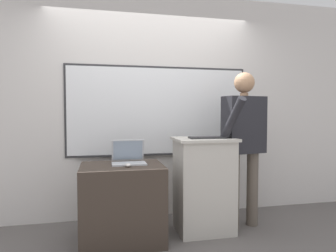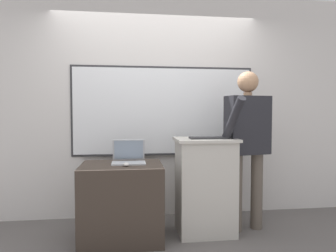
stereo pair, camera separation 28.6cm
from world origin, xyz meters
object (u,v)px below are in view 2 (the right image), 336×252
at_px(lectern_podium, 205,185).
at_px(laptop, 129,156).
at_px(side_desk, 122,202).
at_px(computer_mouse_by_laptop, 126,164).
at_px(computer_mouse_by_keyboard, 230,137).
at_px(wireless_keyboard, 208,138).
at_px(person_presenter, 247,137).

height_order(lectern_podium, laptop, lectern_podium).
xyz_separation_m(side_desk, laptop, (0.07, 0.08, 0.46)).
bearing_deg(lectern_podium, computer_mouse_by_laptop, -167.63).
relative_size(laptop, computer_mouse_by_keyboard, 3.41).
relative_size(wireless_keyboard, computer_mouse_by_laptop, 3.91).
relative_size(lectern_podium, computer_mouse_by_laptop, 10.21).
distance_m(lectern_podium, person_presenter, 0.70).
xyz_separation_m(wireless_keyboard, computer_mouse_by_laptop, (-0.85, -0.12, -0.24)).
bearing_deg(person_presenter, computer_mouse_by_laptop, 178.79).
bearing_deg(laptop, computer_mouse_by_laptop, -96.72).
xyz_separation_m(lectern_podium, laptop, (-0.81, 0.01, 0.33)).
xyz_separation_m(person_presenter, computer_mouse_by_keyboard, (-0.23, -0.09, 0.01)).
distance_m(person_presenter, wireless_keyboard, 0.47).
height_order(lectern_podium, computer_mouse_by_laptop, lectern_podium).
xyz_separation_m(lectern_podium, side_desk, (-0.88, -0.07, -0.13)).
distance_m(lectern_podium, laptop, 0.88).
height_order(person_presenter, computer_mouse_by_keyboard, person_presenter).
height_order(person_presenter, laptop, person_presenter).
distance_m(side_desk, computer_mouse_by_laptop, 0.42).
relative_size(lectern_podium, laptop, 2.99).
relative_size(side_desk, computer_mouse_by_laptop, 8.13).
bearing_deg(wireless_keyboard, lectern_podium, 103.19).
height_order(laptop, computer_mouse_by_keyboard, computer_mouse_by_keyboard).
bearing_deg(computer_mouse_by_keyboard, laptop, 175.83).
bearing_deg(computer_mouse_by_laptop, person_presenter, 8.80).
distance_m(laptop, computer_mouse_by_laptop, 0.20).
bearing_deg(computer_mouse_by_laptop, lectern_podium, 12.37).
distance_m(side_desk, wireless_keyboard, 1.11).
height_order(side_desk, computer_mouse_by_keyboard, computer_mouse_by_keyboard).
relative_size(person_presenter, wireless_keyboard, 4.46).
bearing_deg(person_presenter, laptop, 170.36).
relative_size(laptop, computer_mouse_by_laptop, 3.41).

